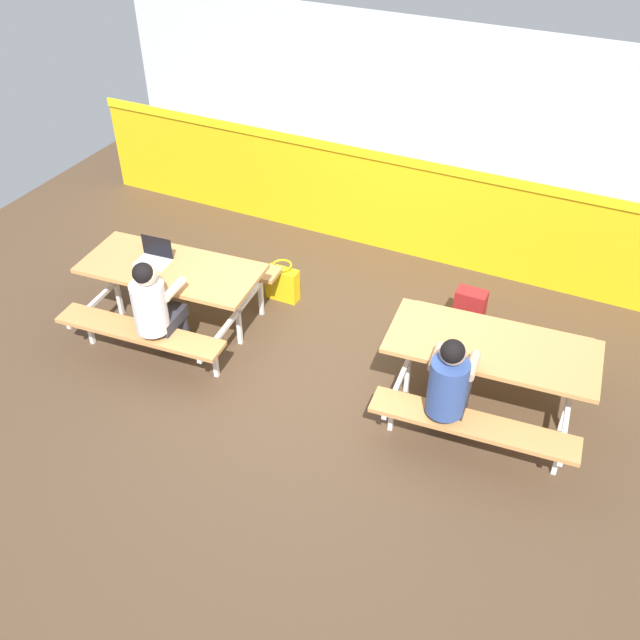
{
  "coord_description": "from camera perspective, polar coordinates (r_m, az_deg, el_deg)",
  "views": [
    {
      "loc": [
        2.18,
        -4.42,
        4.49
      ],
      "look_at": [
        0.0,
        0.14,
        0.55
      ],
      "focal_mm": 40.06,
      "sensor_mm": 36.0,
      "label": 1
    }
  ],
  "objects": [
    {
      "name": "backpack_dark",
      "position": [
        7.24,
        11.86,
        0.82
      ],
      "size": [
        0.3,
        0.22,
        0.44
      ],
      "color": "maroon",
      "rests_on": "ground"
    },
    {
      "name": "laptop_silver",
      "position": [
        7.01,
        -13.1,
        4.95
      ],
      "size": [
        0.34,
        0.25,
        0.22
      ],
      "color": "silver",
      "rests_on": "picnic_table_left"
    },
    {
      "name": "accent_backdrop",
      "position": [
        7.86,
        7.3,
        13.25
      ],
      "size": [
        8.0,
        0.14,
        2.6
      ],
      "color": "yellow",
      "rests_on": "ground"
    },
    {
      "name": "student_nearer",
      "position": [
        6.48,
        -13.03,
        1.09
      ],
      "size": [
        0.38,
        0.53,
        1.21
      ],
      "color": "#2D2D38",
      "rests_on": "ground"
    },
    {
      "name": "picnic_table_left",
      "position": [
        7.01,
        -11.69,
        3.05
      ],
      "size": [
        1.78,
        1.68,
        0.74
      ],
      "color": "tan",
      "rests_on": "ground"
    },
    {
      "name": "student_further",
      "position": [
        5.62,
        10.28,
        -5.1
      ],
      "size": [
        0.38,
        0.53,
        1.21
      ],
      "color": "#2D2D38",
      "rests_on": "ground"
    },
    {
      "name": "tote_bag_bright",
      "position": [
        7.51,
        -3.0,
        2.96
      ],
      "size": [
        0.34,
        0.21,
        0.43
      ],
      "color": "yellow",
      "rests_on": "ground"
    },
    {
      "name": "picnic_table_right",
      "position": [
        6.12,
        13.43,
        -3.16
      ],
      "size": [
        1.78,
        1.68,
        0.74
      ],
      "color": "tan",
      "rests_on": "ground"
    },
    {
      "name": "ground_plane",
      "position": [
        6.67,
        -0.53,
        -4.48
      ],
      "size": [
        10.0,
        10.0,
        0.02
      ],
      "primitive_type": "cube",
      "color": "#4C3826"
    }
  ]
}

